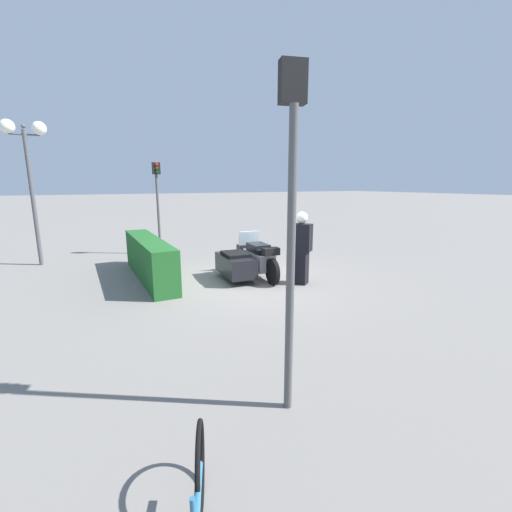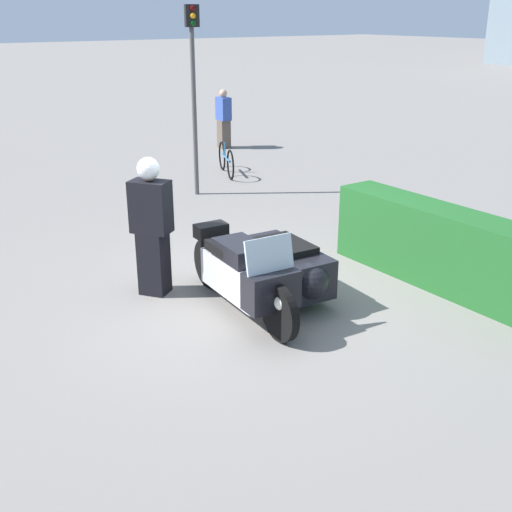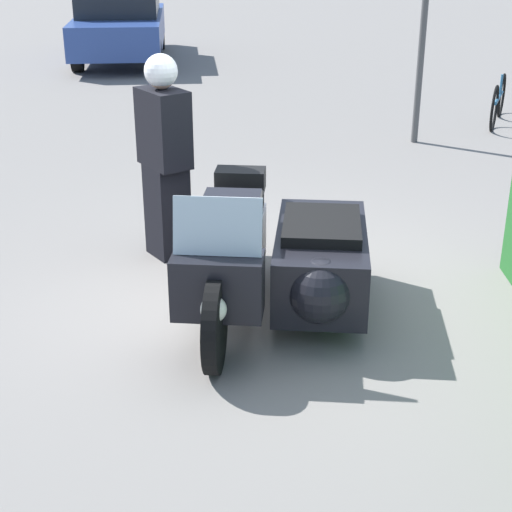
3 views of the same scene
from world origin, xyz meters
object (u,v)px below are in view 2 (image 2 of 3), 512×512
police_motorcycle (268,271)px  officer_rider (152,223)px  hedge_bush_curbside (459,254)px  pedestrian_bystander (224,119)px  bicycle_parked (226,160)px  traffic_light_far (193,75)px

police_motorcycle → officer_rider: bearing=-135.7°
police_motorcycle → hedge_bush_curbside: police_motorcycle is taller
officer_rider → pedestrian_bystander: (-7.75, 6.03, -0.17)m
pedestrian_bystander → bicycle_parked: size_ratio=1.00×
traffic_light_far → bicycle_parked: bearing=144.5°
police_motorcycle → bicycle_parked: police_motorcycle is taller
officer_rider → pedestrian_bystander: bearing=16.4°
pedestrian_bystander → officer_rider: bearing=56.9°
officer_rider → pedestrian_bystander: size_ratio=1.16×
police_motorcycle → bicycle_parked: (-6.30, 3.42, -0.14)m
hedge_bush_curbside → pedestrian_bystander: (-10.03, 2.75, 0.25)m
hedge_bush_curbside → bicycle_parked: bearing=171.3°
pedestrian_bystander → bicycle_parked: bearing=63.2°
hedge_bush_curbside → traffic_light_far: size_ratio=1.09×
hedge_bush_curbside → pedestrian_bystander: 10.40m
pedestrian_bystander → bicycle_parked: (2.64, -1.63, -0.46)m
police_motorcycle → traffic_light_far: size_ratio=0.67×
police_motorcycle → hedge_bush_curbside: (1.10, 2.29, 0.07)m
police_motorcycle → pedestrian_bystander: 10.26m
traffic_light_far → pedestrian_bystander: traffic_light_far is taller
traffic_light_far → police_motorcycle: bearing=-5.1°
traffic_light_far → pedestrian_bystander: 5.13m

